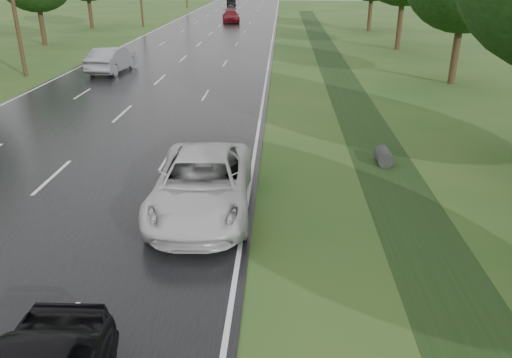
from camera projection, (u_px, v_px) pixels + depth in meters
name	position (u px, v px, depth m)	size (l,w,h in m)	color
road	(207.00, 37.00, 50.98)	(14.00, 180.00, 0.04)	black
edge_stripe_east	(273.00, 38.00, 50.65)	(0.12, 180.00, 0.01)	silver
edge_stripe_west	(142.00, 37.00, 51.29)	(0.12, 180.00, 0.01)	silver
center_line	(207.00, 37.00, 50.97)	(0.12, 180.00, 0.01)	silver
drainage_ditch	(353.00, 103.00, 26.26)	(2.20, 120.00, 0.56)	black
white_pickup	(202.00, 184.00, 14.36)	(2.72, 5.91, 1.64)	silver
silver_sedan	(112.00, 59.00, 33.71)	(1.77, 5.07, 1.67)	gray
far_car_red	(231.00, 16.00, 64.63)	(2.12, 5.20, 1.51)	maroon
far_car_dark	(231.00, 1.00, 93.82)	(1.64, 4.71, 1.55)	black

